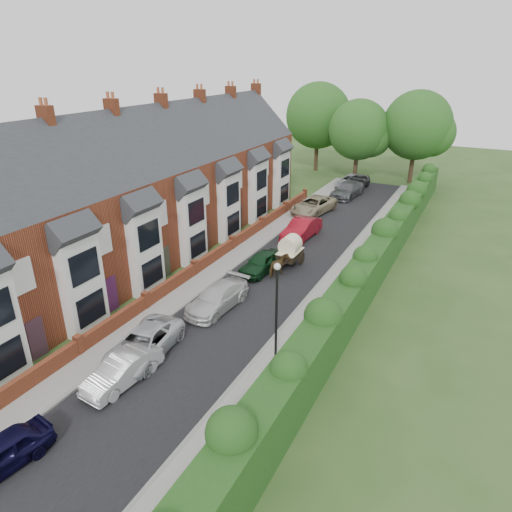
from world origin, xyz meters
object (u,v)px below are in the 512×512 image
at_px(lamppost, 277,300).
at_px(car_white, 217,298).
at_px(car_beige, 314,205).
at_px(car_red, 301,229).
at_px(car_grey, 348,190).
at_px(car_silver_b, 144,344).
at_px(car_silver_a, 122,370).
at_px(car_black, 357,182).
at_px(horse, 279,266).
at_px(horse_cart, 290,249).
at_px(car_green, 262,262).

xyz_separation_m(lamppost, car_white, (-5.12, 3.00, -2.61)).
distance_m(car_white, car_beige, 19.28).
bearing_deg(car_red, car_white, -87.06).
bearing_deg(car_grey, car_silver_b, -85.06).
relative_size(car_silver_a, car_black, 0.87).
xyz_separation_m(car_silver_b, car_beige, (-0.53, 24.83, 0.08)).
bearing_deg(car_beige, car_silver_a, -77.74).
xyz_separation_m(car_white, horse, (1.41, 5.53, 0.03)).
xyz_separation_m(car_silver_b, car_red, (0.87, 18.30, 0.11)).
distance_m(lamppost, car_silver_b, 6.94).
height_order(car_silver_a, car_silver_b, car_silver_b).
distance_m(car_grey, horse, 20.53).
distance_m(car_red, horse_cart, 5.52).
height_order(car_green, horse, horse).
bearing_deg(car_red, car_silver_b, -89.26).
distance_m(car_green, car_black, 23.98).
relative_size(car_red, car_grey, 0.90).
bearing_deg(car_beige, car_silver_b, -78.64).
xyz_separation_m(car_silver_b, car_black, (0.70, 35.18, 0.09)).
xyz_separation_m(car_silver_a, car_red, (0.41, 20.30, 0.13)).
relative_size(lamppost, car_red, 1.08).
xyz_separation_m(lamppost, car_green, (-5.02, 8.60, -2.61)).
bearing_deg(car_red, horse_cart, -72.94).
relative_size(car_silver_a, car_red, 0.83).
bearing_deg(lamppost, horse_cart, 109.70).
xyz_separation_m(car_beige, horse_cart, (2.69, -11.88, 0.52)).
height_order(lamppost, car_white, lamppost).
xyz_separation_m(car_grey, horse_cart, (1.45, -18.64, 0.52)).
distance_m(car_beige, car_grey, 6.88).
distance_m(car_beige, horse, 13.97).
relative_size(car_green, car_beige, 0.74).
relative_size(car_white, horse, 2.78).
relative_size(lamppost, car_silver_a, 1.31).
distance_m(lamppost, car_white, 6.48).
relative_size(car_beige, horse_cart, 1.75).
bearing_deg(car_red, car_green, -86.72).
xyz_separation_m(car_white, car_green, (0.09, 5.60, -0.00)).
distance_m(car_green, car_beige, 13.70).
height_order(car_green, car_grey, car_grey).
bearing_deg(horse, car_silver_b, 87.71).
relative_size(car_silver_b, car_red, 1.03).
distance_m(car_silver_b, car_green, 11.23).
xyz_separation_m(car_black, horse_cart, (1.47, -22.22, 0.51)).
xyz_separation_m(lamppost, horse_cart, (-3.71, 10.36, -2.01)).
height_order(lamppost, horse, lamppost).
bearing_deg(horse, horse_cart, -81.28).
bearing_deg(car_black, car_silver_b, -85.79).
bearing_deg(car_red, car_silver_a, -87.68).
distance_m(car_red, horse, 7.29).
xyz_separation_m(car_silver_a, horse_cart, (1.70, 14.96, 0.63)).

